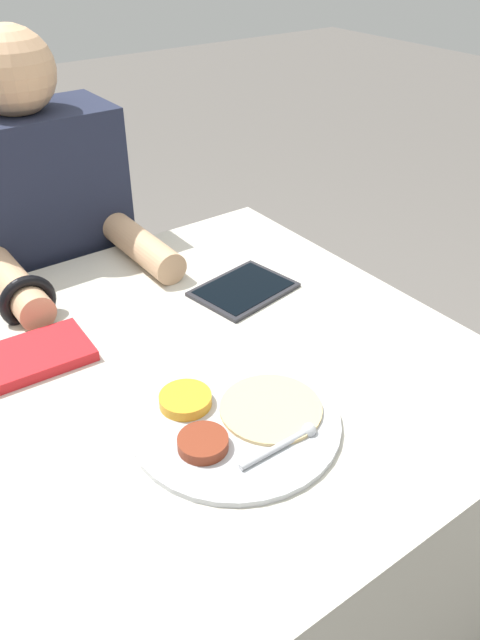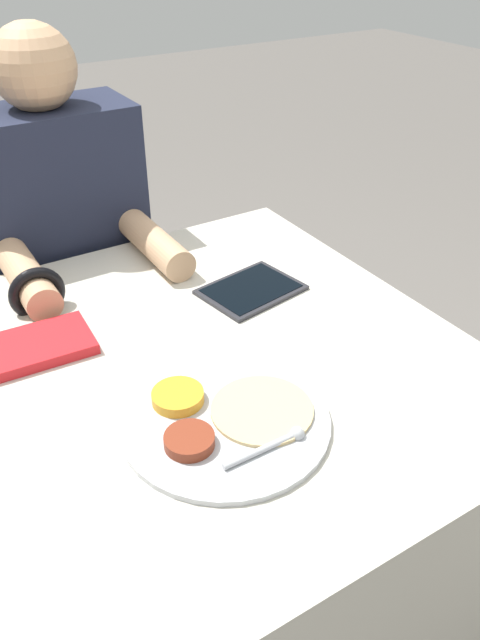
# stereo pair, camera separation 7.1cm
# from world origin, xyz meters

# --- Properties ---
(ground_plane) EXTENTS (12.00, 12.00, 0.00)m
(ground_plane) POSITION_xyz_m (0.00, 0.00, 0.00)
(ground_plane) COLOR #605B56
(dining_table) EXTENTS (0.92, 0.95, 0.75)m
(dining_table) POSITION_xyz_m (0.00, 0.00, 0.37)
(dining_table) COLOR beige
(dining_table) RESTS_ON ground_plane
(thali_tray) EXTENTS (0.32, 0.32, 0.03)m
(thali_tray) POSITION_xyz_m (-0.04, -0.16, 0.76)
(thali_tray) COLOR #B7BABF
(thali_tray) RESTS_ON dining_table
(red_notebook) EXTENTS (0.19, 0.13, 0.02)m
(red_notebook) POSITION_xyz_m (-0.23, 0.17, 0.76)
(red_notebook) COLOR silver
(red_notebook) RESTS_ON dining_table
(tablet_device) EXTENTS (0.21, 0.17, 0.01)m
(tablet_device) POSITION_xyz_m (0.20, 0.14, 0.75)
(tablet_device) COLOR #28282D
(tablet_device) RESTS_ON dining_table
(person_diner) EXTENTS (0.39, 0.46, 1.22)m
(person_diner) POSITION_xyz_m (-0.05, 0.59, 0.57)
(person_diner) COLOR black
(person_diner) RESTS_ON ground_plane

